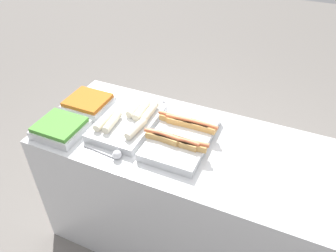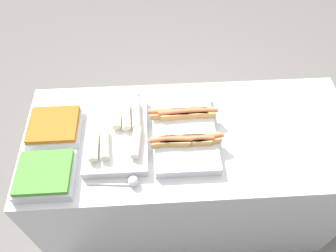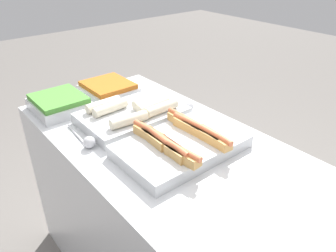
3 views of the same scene
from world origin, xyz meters
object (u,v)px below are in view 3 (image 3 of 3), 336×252
(tray_hotdogs, at_px, (181,143))
(tray_wraps, at_px, (133,114))
(serving_spoon_near, at_px, (87,141))
(tray_side_back, at_px, (108,89))
(serving_spoon_far, at_px, (186,106))
(tray_side_front, at_px, (59,103))

(tray_hotdogs, height_order, tray_wraps, tray_hotdogs)
(tray_wraps, distance_m, serving_spoon_near, 0.27)
(tray_side_back, relative_size, serving_spoon_far, 1.00)
(serving_spoon_near, bearing_deg, tray_side_front, 172.70)
(tray_side_front, relative_size, serving_spoon_far, 1.00)
(tray_wraps, height_order, tray_side_back, tray_wraps)
(tray_wraps, bearing_deg, tray_side_front, -146.06)
(tray_side_front, distance_m, serving_spoon_near, 0.39)
(serving_spoon_near, distance_m, serving_spoon_far, 0.53)
(tray_hotdogs, xyz_separation_m, tray_side_front, (-0.66, -0.22, -0.00))
(tray_side_back, bearing_deg, serving_spoon_far, 27.71)
(tray_side_front, height_order, serving_spoon_far, tray_side_front)
(tray_hotdogs, distance_m, serving_spoon_far, 0.37)
(tray_side_back, height_order, serving_spoon_near, tray_side_back)
(tray_side_front, height_order, tray_side_back, same)
(tray_hotdogs, xyz_separation_m, serving_spoon_far, (-0.27, 0.26, -0.02))
(serving_spoon_far, bearing_deg, serving_spoon_near, -90.77)
(tray_hotdogs, height_order, tray_side_front, tray_hotdogs)
(tray_side_front, bearing_deg, tray_hotdogs, 18.18)
(serving_spoon_far, bearing_deg, tray_side_back, -152.29)
(tray_hotdogs, distance_m, serving_spoon_near, 0.38)
(serving_spoon_far, bearing_deg, tray_side_front, -129.21)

